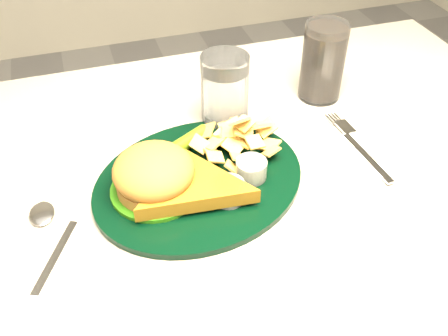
% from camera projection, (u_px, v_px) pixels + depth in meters
% --- Properties ---
extents(table, '(1.20, 0.80, 0.75)m').
position_uv_depth(table, '(221.00, 321.00, 0.99)').
color(table, '#9D978E').
rests_on(table, ground).
extents(dinner_plate, '(0.39, 0.36, 0.07)m').
position_uv_depth(dinner_plate, '(199.00, 165.00, 0.72)').
color(dinner_plate, black).
rests_on(dinner_plate, table).
extents(water_glass, '(0.10, 0.10, 0.12)m').
position_uv_depth(water_glass, '(225.00, 91.00, 0.82)').
color(water_glass, silver).
rests_on(water_glass, table).
extents(cola_glass, '(0.08, 0.08, 0.14)m').
position_uv_depth(cola_glass, '(323.00, 62.00, 0.87)').
color(cola_glass, black).
rests_on(cola_glass, table).
extents(fork_napkin, '(0.14, 0.17, 0.01)m').
position_uv_depth(fork_napkin, '(364.00, 154.00, 0.78)').
color(fork_napkin, white).
rests_on(fork_napkin, table).
extents(spoon, '(0.11, 0.17, 0.01)m').
position_uv_depth(spoon, '(55.00, 255.00, 0.63)').
color(spoon, white).
rests_on(spoon, table).
extents(ramekin, '(0.04, 0.04, 0.03)m').
position_uv_depth(ramekin, '(6.00, 147.00, 0.79)').
color(ramekin, silver).
rests_on(ramekin, table).
extents(wrapped_straw, '(0.19, 0.11, 0.01)m').
position_uv_depth(wrapped_straw, '(170.00, 141.00, 0.81)').
color(wrapped_straw, white).
rests_on(wrapped_straw, table).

